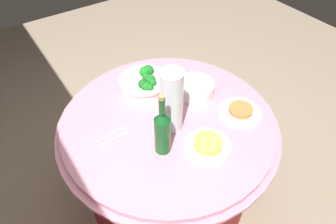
{
  "coord_description": "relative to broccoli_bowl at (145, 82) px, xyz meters",
  "views": [
    {
      "loc": [
        -0.88,
        0.6,
        1.85
      ],
      "look_at": [
        0.0,
        0.0,
        0.79
      ],
      "focal_mm": 31.77,
      "sensor_mm": 36.0,
      "label": 1
    }
  ],
  "objects": [
    {
      "name": "serving_tongs",
      "position": [
        -0.23,
        0.32,
        -0.04
      ],
      "size": [
        0.05,
        0.17,
        0.01
      ],
      "color": "silver",
      "rests_on": "buffet_table"
    },
    {
      "name": "food_plate_peanuts",
      "position": [
        -0.46,
        -0.31,
        -0.03
      ],
      "size": [
        0.22,
        0.22,
        0.04
      ],
      "color": "white",
      "rests_on": "buffet_table"
    },
    {
      "name": "food_plate_fried_egg",
      "position": [
        -0.54,
        -0.02,
        -0.03
      ],
      "size": [
        0.22,
        0.22,
        0.04
      ],
      "color": "white",
      "rests_on": "buffet_table"
    },
    {
      "name": "buffet_table",
      "position": [
        -0.28,
        0.03,
        -0.41
      ],
      "size": [
        1.16,
        1.16,
        0.74
      ],
      "color": "maroon",
      "rests_on": "ground_plane"
    },
    {
      "name": "ground_plane",
      "position": [
        -0.28,
        0.03,
        -0.78
      ],
      "size": [
        6.0,
        6.0,
        0.0
      ],
      "primitive_type": "plane",
      "color": "gray"
    },
    {
      "name": "decorative_fruit_vase",
      "position": [
        -0.33,
        0.05,
        0.12
      ],
      "size": [
        0.11,
        0.11,
        0.34
      ],
      "color": "silver",
      "rests_on": "buffet_table"
    },
    {
      "name": "broccoli_bowl",
      "position": [
        0.0,
        0.0,
        0.0
      ],
      "size": [
        0.28,
        0.28,
        0.11
      ],
      "color": "white",
      "rests_on": "buffet_table"
    },
    {
      "name": "label_placard_front",
      "position": [
        -0.22,
        0.0,
        -0.01
      ],
      "size": [
        0.05,
        0.01,
        0.05
      ],
      "color": "white",
      "rests_on": "buffet_table"
    },
    {
      "name": "wine_bottle",
      "position": [
        -0.43,
        0.17,
        0.09
      ],
      "size": [
        0.07,
        0.07,
        0.34
      ],
      "color": "#124F1F",
      "rests_on": "buffet_table"
    },
    {
      "name": "plate_stack",
      "position": [
        -0.2,
        -0.21,
        -0.01
      ],
      "size": [
        0.21,
        0.21,
        0.07
      ],
      "color": "white",
      "rests_on": "buffet_table"
    }
  ]
}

